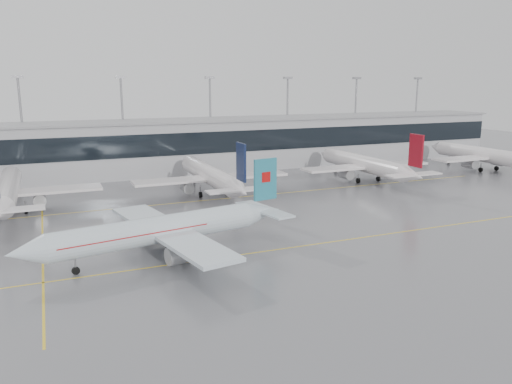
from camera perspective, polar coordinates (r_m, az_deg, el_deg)
name	(u,v)px	position (r m, az deg, el deg)	size (l,w,h in m)	color
ground	(292,248)	(65.67, 4.11, -6.35)	(320.00, 320.00, 0.00)	slate
taxi_line_main	(292,247)	(65.67, 4.11, -6.34)	(120.00, 0.25, 0.01)	yellow
taxi_line_north	(218,199)	(92.36, -4.36, -0.82)	(120.00, 0.25, 0.01)	yellow
taxi_line_cross	(43,242)	(73.40, -23.21, -5.31)	(0.25, 60.00, 0.01)	yellow
terminal	(175,147)	(121.64, -9.25, 5.13)	(180.00, 15.00, 12.00)	#A6A6AA
terminal_glass	(183,144)	(114.19, -8.37, 5.45)	(180.00, 0.20, 5.00)	black
terminal_roof	(174,121)	(121.03, -9.36, 8.04)	(182.00, 16.00, 0.40)	gray
light_masts	(168,114)	(126.77, -10.03, 8.73)	(156.40, 1.00, 22.60)	gray
air_canada_jet	(167,229)	(62.39, -10.15, -4.19)	(35.26, 28.23, 10.99)	silver
parked_jet_b	(7,191)	(90.90, -26.59, 0.07)	(29.64, 36.96, 11.72)	white
parked_jet_c	(212,176)	(95.03, -5.10, 1.83)	(29.64, 36.96, 11.72)	white
parked_jet_d	(366,164)	(110.67, 12.43, 3.09)	(29.64, 36.96, 11.72)	white
parked_jet_e	(486,155)	(133.85, 24.80, 3.81)	(29.64, 36.96, 11.72)	white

